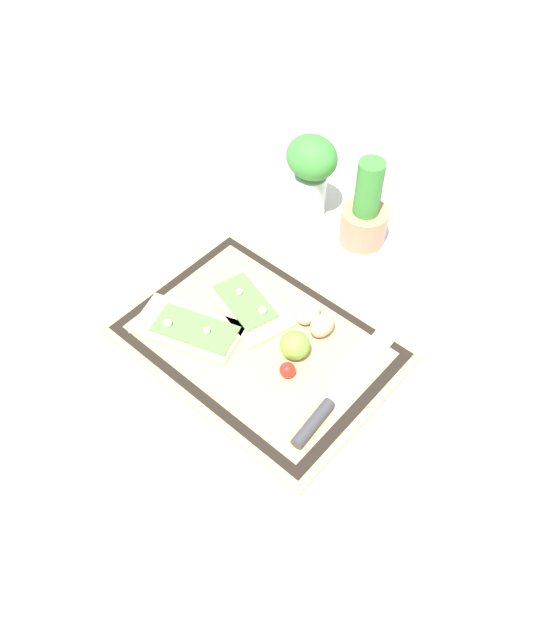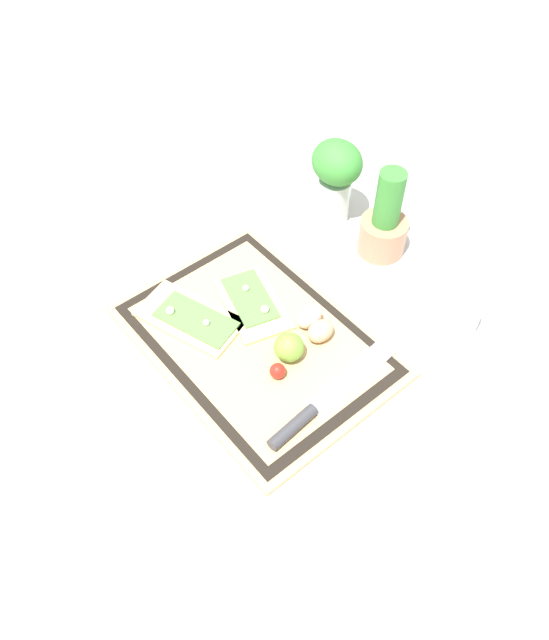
{
  "view_description": "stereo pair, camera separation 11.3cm",
  "coord_description": "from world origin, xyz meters",
  "views": [
    {
      "loc": [
        0.48,
        -0.51,
        0.93
      ],
      "look_at": [
        0.0,
        0.04,
        0.03
      ],
      "focal_mm": 35.0,
      "sensor_mm": 36.0,
      "label": 1
    },
    {
      "loc": [
        0.56,
        -0.42,
        0.93
      ],
      "look_at": [
        0.0,
        0.04,
        0.03
      ],
      "focal_mm": 35.0,
      "sensor_mm": 36.0,
      "label": 2
    }
  ],
  "objects": [
    {
      "name": "lime",
      "position": [
        0.07,
        0.02,
        0.04
      ],
      "size": [
        0.05,
        0.05,
        0.05
      ],
      "primitive_type": "sphere",
      "color": "#70A838",
      "rests_on": "cutting_board"
    },
    {
      "name": "cutting_board",
      "position": [
        0.0,
        0.0,
        0.01
      ],
      "size": [
        0.5,
        0.36,
        0.02
      ],
      "color": "tan",
      "rests_on": "ground_plane"
    },
    {
      "name": "pizza_slice_far",
      "position": [
        -0.07,
        0.05,
        0.02
      ],
      "size": [
        0.19,
        0.15,
        0.02
      ],
      "color": "#DBBC7F",
      "rests_on": "cutting_board"
    },
    {
      "name": "egg_brown",
      "position": [
        0.08,
        0.09,
        0.04
      ],
      "size": [
        0.04,
        0.05,
        0.04
      ],
      "primitive_type": "ellipsoid",
      "color": "tan",
      "rests_on": "cutting_board"
    },
    {
      "name": "pizza_slice_near",
      "position": [
        -0.11,
        -0.07,
        0.02
      ],
      "size": [
        0.22,
        0.16,
        0.02
      ],
      "color": "#DBBC7F",
      "rests_on": "cutting_board"
    },
    {
      "name": "egg_pink",
      "position": [
        0.04,
        0.1,
        0.04
      ],
      "size": [
        0.04,
        0.05,
        0.04
      ],
      "primitive_type": "ellipsoid",
      "color": "beige",
      "rests_on": "cutting_board"
    },
    {
      "name": "cherry_tomato_red",
      "position": [
        0.09,
        -0.02,
        0.03
      ],
      "size": [
        0.03,
        0.03,
        0.03
      ],
      "primitive_type": "sphere",
      "color": "red",
      "rests_on": "cutting_board"
    },
    {
      "name": "sauce_jar",
      "position": [
        0.21,
        0.31,
        0.05
      ],
      "size": [
        0.09,
        0.09,
        0.11
      ],
      "color": "silver",
      "rests_on": "ground_plane"
    },
    {
      "name": "herb_glass",
      "position": [
        -0.16,
        0.35,
        0.12
      ],
      "size": [
        0.11,
        0.1,
        0.19
      ],
      "color": "silver",
      "rests_on": "ground_plane"
    },
    {
      "name": "herb_pot",
      "position": [
        -0.03,
        0.36,
        0.07
      ],
      "size": [
        0.1,
        0.1,
        0.2
      ],
      "color": "#AD7A5B",
      "rests_on": "ground_plane"
    },
    {
      "name": "ground_plane",
      "position": [
        0.0,
        0.0,
        0.0
      ],
      "size": [
        6.0,
        6.0,
        0.0
      ],
      "primitive_type": "plane",
      "color": "silver"
    },
    {
      "name": "knife",
      "position": [
        0.19,
        -0.03,
        0.02
      ],
      "size": [
        0.06,
        0.3,
        0.02
      ],
      "color": "silver",
      "rests_on": "cutting_board"
    }
  ]
}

